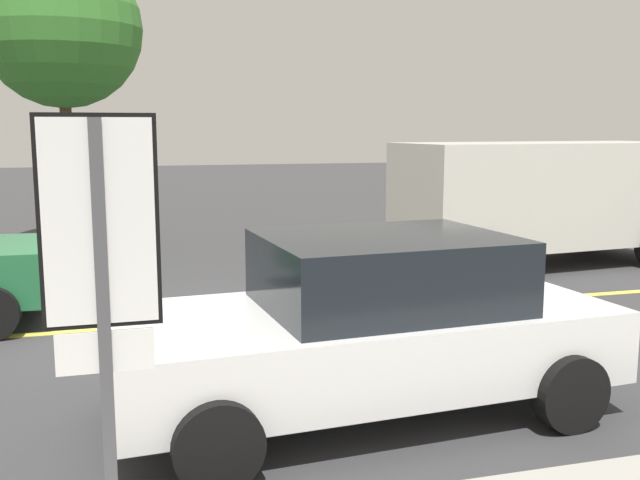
% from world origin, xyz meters
% --- Properties ---
extents(ground_plane, '(80.00, 80.00, 0.00)m').
position_xyz_m(ground_plane, '(0.00, 0.00, 0.00)').
color(ground_plane, '#38383A').
extents(lane_marking_centre, '(28.00, 0.16, 0.01)m').
position_xyz_m(lane_marking_centre, '(3.00, 0.00, 0.01)').
color(lane_marking_centre, '#E0D14C').
extents(speed_limit_sign, '(0.54, 0.06, 2.52)m').
position_xyz_m(speed_limit_sign, '(-0.31, -5.54, 1.76)').
color(speed_limit_sign, '#4C4C51').
rests_on(speed_limit_sign, ground_plane).
extents(white_van, '(5.36, 2.65, 2.20)m').
position_xyz_m(white_van, '(7.07, 2.42, 1.27)').
color(white_van, silver).
rests_on(white_van, ground_plane).
extents(car_white_crossing, '(4.39, 2.33, 1.55)m').
position_xyz_m(car_white_crossing, '(1.80, -3.29, 0.79)').
color(car_white_crossing, white).
rests_on(car_white_crossing, ground_plane).
extents(tree_left_verge, '(3.19, 3.19, 6.04)m').
position_xyz_m(tree_left_verge, '(-1.20, 6.77, 4.43)').
color(tree_left_verge, '#513823').
rests_on(tree_left_verge, ground_plane).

